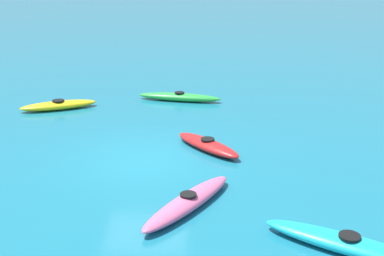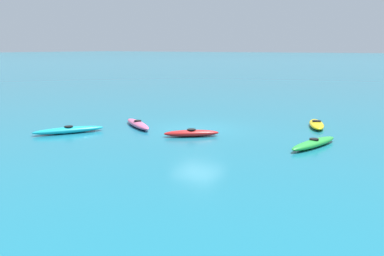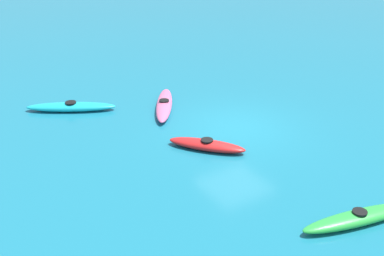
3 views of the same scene
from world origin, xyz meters
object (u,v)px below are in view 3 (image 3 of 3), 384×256
object	(u,v)px
kayak_red	(207,145)
kayak_cyan	(71,107)
kayak_pink	(164,105)
kayak_green	(359,218)

from	to	relation	value
kayak_red	kayak_cyan	size ratio (longest dim) A/B	0.73
kayak_red	kayak_cyan	world-z (taller)	same
kayak_pink	kayak_red	xyz separation A→B (m)	(-3.85, 0.51, 0.00)
kayak_pink	kayak_green	xyz separation A→B (m)	(-9.55, -0.59, -0.00)
kayak_pink	kayak_cyan	size ratio (longest dim) A/B	0.94
kayak_green	kayak_cyan	xyz separation A→B (m)	(11.36, 3.83, 0.00)
kayak_pink	kayak_red	bearing A→B (deg)	172.51
kayak_green	kayak_cyan	world-z (taller)	same
kayak_pink	kayak_green	bearing A→B (deg)	-176.49
kayak_pink	kayak_cyan	distance (m)	3.72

